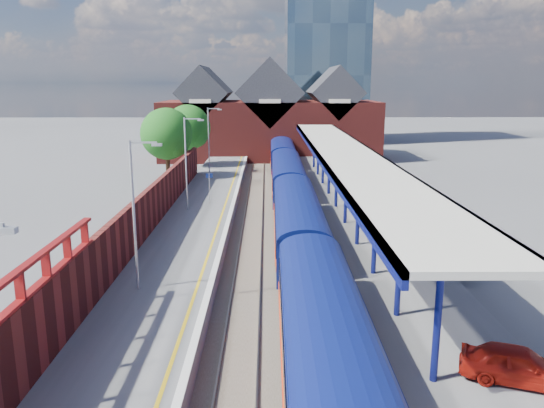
{
  "coord_description": "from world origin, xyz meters",
  "views": [
    {
      "loc": [
        -0.42,
        -17.52,
        10.47
      ],
      "look_at": [
        -0.08,
        16.9,
        2.6
      ],
      "focal_mm": 35.0,
      "sensor_mm": 36.0,
      "label": 1
    }
  ],
  "objects": [
    {
      "name": "coping_left",
      "position": [
        -3.15,
        20.0,
        1.02
      ],
      "size": [
        0.3,
        76.0,
        0.05
      ],
      "primitive_type": "cube",
      "color": "silver",
      "rests_on": "left_platform"
    },
    {
      "name": "train",
      "position": [
        1.49,
        22.86,
        2.12
      ],
      "size": [
        2.93,
        65.92,
        3.45
      ],
      "color": "navy",
      "rests_on": "ground"
    },
    {
      "name": "tree_near",
      "position": [
        -10.35,
        35.91,
        5.35
      ],
      "size": [
        5.2,
        5.2,
        8.1
      ],
      "color": "#382314",
      "rests_on": "ground"
    },
    {
      "name": "parked_car_dark",
      "position": [
        8.31,
        11.01,
        1.65
      ],
      "size": [
        4.83,
        3.18,
        1.3
      ],
      "primitive_type": "imported",
      "rotation": [
        0.0,
        0.0,
        1.9
      ],
      "color": "black",
      "rests_on": "right_platform"
    },
    {
      "name": "parked_car_blue",
      "position": [
        8.5,
        19.48,
        1.66
      ],
      "size": [
        5.17,
        3.53,
        1.32
      ],
      "primitive_type": "imported",
      "rotation": [
        0.0,
        0.0,
        1.26
      ],
      "color": "navy",
      "rests_on": "right_platform"
    },
    {
      "name": "lamp_post_b",
      "position": [
        -6.36,
        6.0,
        4.99
      ],
      "size": [
        1.48,
        0.18,
        7.0
      ],
      "color": "#A5A8AA",
      "rests_on": "left_platform"
    },
    {
      "name": "tree_far",
      "position": [
        -9.35,
        43.91,
        5.35
      ],
      "size": [
        5.2,
        5.2,
        8.1
      ],
      "color": "#382314",
      "rests_on": "ground"
    },
    {
      "name": "left_platform",
      "position": [
        -5.5,
        20.0,
        0.5
      ],
      "size": [
        5.0,
        76.0,
        1.0
      ],
      "primitive_type": "cube",
      "color": "#565659",
      "rests_on": "ground"
    },
    {
      "name": "rails",
      "position": [
        0.0,
        20.0,
        0.12
      ],
      "size": [
        4.51,
        76.0,
        0.14
      ],
      "color": "slate",
      "rests_on": "ground"
    },
    {
      "name": "lamp_post_c",
      "position": [
        -6.36,
        22.0,
        4.99
      ],
      "size": [
        1.48,
        0.18,
        7.0
      ],
      "color": "#A5A8AA",
      "rests_on": "left_platform"
    },
    {
      "name": "station_building",
      "position": [
        0.0,
        58.0,
        5.45
      ],
      "size": [
        30.0,
        12.12,
        13.78
      ],
      "color": "maroon",
      "rests_on": "ground"
    },
    {
      "name": "ballast_bed",
      "position": [
        0.0,
        20.0,
        0.03
      ],
      "size": [
        6.0,
        76.0,
        0.06
      ],
      "primitive_type": "cube",
      "color": "#473D33",
      "rests_on": "ground"
    },
    {
      "name": "right_platform",
      "position": [
        6.0,
        20.0,
        0.5
      ],
      "size": [
        6.0,
        76.0,
        1.0
      ],
      "primitive_type": "cube",
      "color": "#565659",
      "rests_on": "ground"
    },
    {
      "name": "brick_wall",
      "position": [
        -8.1,
        13.54,
        2.45
      ],
      "size": [
        0.35,
        50.0,
        3.86
      ],
      "color": "maroon",
      "rests_on": "left_platform"
    },
    {
      "name": "parked_car_red",
      "position": [
        7.69,
        -2.13,
        1.61
      ],
      "size": [
        3.89,
        2.64,
        1.23
      ],
      "primitive_type": "imported",
      "rotation": [
        0.0,
        0.0,
        1.21
      ],
      "color": "#A5170D",
      "rests_on": "right_platform"
    },
    {
      "name": "glass_tower",
      "position": [
        10.0,
        80.0,
        20.2
      ],
      "size": [
        14.2,
        14.2,
        40.3
      ],
      "color": "#47637A",
      "rests_on": "ground"
    },
    {
      "name": "parked_car_silver",
      "position": [
        8.13,
        9.04,
        1.74
      ],
      "size": [
        4.67,
        2.08,
        1.49
      ],
      "primitive_type": "imported",
      "rotation": [
        0.0,
        0.0,
        1.68
      ],
      "color": "#9C9BA0",
      "rests_on": "right_platform"
    },
    {
      "name": "canopy",
      "position": [
        5.48,
        21.95,
        5.25
      ],
      "size": [
        4.5,
        52.0,
        4.48
      ],
      "color": "navy",
      "rests_on": "right_platform"
    },
    {
      "name": "platform_sign",
      "position": [
        -5.0,
        24.0,
        2.69
      ],
      "size": [
        0.55,
        0.08,
        2.5
      ],
      "color": "#A5A8AA",
      "rests_on": "left_platform"
    },
    {
      "name": "ground",
      "position": [
        0.0,
        30.0,
        0.0
      ],
      "size": [
        240.0,
        240.0,
        0.0
      ],
      "primitive_type": "plane",
      "color": "#5B5B5E",
      "rests_on": "ground"
    },
    {
      "name": "coping_right",
      "position": [
        3.15,
        20.0,
        1.02
      ],
      "size": [
        0.3,
        76.0,
        0.05
      ],
      "primitive_type": "cube",
      "color": "silver",
      "rests_on": "right_platform"
    },
    {
      "name": "yellow_line",
      "position": [
        -3.75,
        20.0,
        1.01
      ],
      "size": [
        0.14,
        76.0,
        0.01
      ],
      "primitive_type": "cube",
      "color": "yellow",
      "rests_on": "left_platform"
    },
    {
      "name": "lamp_post_d",
      "position": [
        -6.36,
        38.0,
        4.99
      ],
      "size": [
        1.48,
        0.18,
        7.0
      ],
      "color": "#A5A8AA",
      "rests_on": "left_platform"
    }
  ]
}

